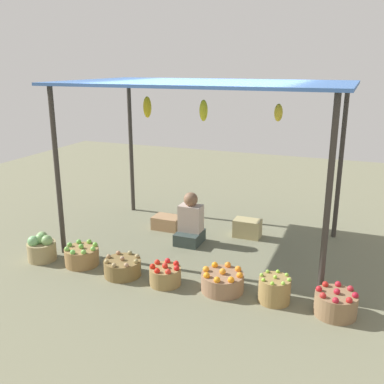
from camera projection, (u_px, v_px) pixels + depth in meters
ground_plane at (205, 244)px, 6.55m from camera, size 14.00×14.00×0.00m
market_stall_structure at (206, 93)px, 5.93m from camera, size 3.84×2.33×2.36m
vendor_person at (190, 224)px, 6.52m from camera, size 0.36×0.44×0.78m
basket_cabbages at (42, 248)px, 5.98m from camera, size 0.38×0.38×0.39m
basket_green_apples at (82, 256)px, 5.85m from camera, size 0.45×0.45×0.29m
basket_potatoes at (123, 267)px, 5.56m from camera, size 0.47×0.47×0.26m
basket_red_tomatoes at (165, 275)px, 5.33m from camera, size 0.39×0.39×0.28m
basket_oranges at (222, 281)px, 5.18m from camera, size 0.51×0.51×0.28m
basket_limes at (274, 289)px, 4.93m from camera, size 0.36×0.36×0.32m
basket_red_apples at (336, 303)px, 4.68m from camera, size 0.45×0.45×0.31m
wooden_crate_near_vendor at (247, 228)px, 6.79m from camera, size 0.41×0.26×0.28m
wooden_crate_stacked_rear at (167, 222)px, 7.13m from camera, size 0.44×0.32×0.21m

